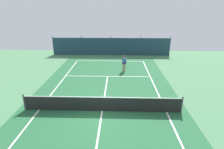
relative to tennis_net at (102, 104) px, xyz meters
name	(u,v)px	position (x,y,z in m)	size (l,w,h in m)	color
ground_plane	(102,111)	(0.00, 0.00, -0.51)	(36.00, 36.00, 0.00)	#4C8456
court_surface	(102,111)	(0.00, 0.00, -0.51)	(11.02, 26.60, 0.01)	#236038
tennis_net	(102,104)	(0.00, 0.00, 0.00)	(10.12, 0.10, 1.10)	black
back_fence	(111,50)	(0.00, 15.53, 0.16)	(16.30, 0.98, 2.70)	#1E3D4C
tennis_player	(124,62)	(1.62, 8.10, 0.45)	(0.56, 0.83, 1.64)	#9E7051
tennis_ball_near_player	(82,69)	(-2.92, 8.57, -0.48)	(0.07, 0.07, 0.07)	#CCDB33
tennis_ball_midcourt	(70,70)	(-4.10, 8.06, -0.48)	(0.07, 0.07, 0.07)	#CCDB33
tennis_ball_by_sideline	(132,60)	(2.81, 12.39, -0.48)	(0.07, 0.07, 0.07)	#CCDB33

